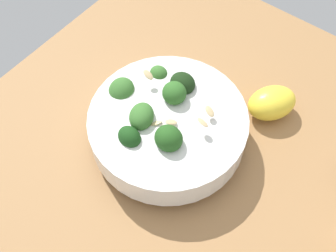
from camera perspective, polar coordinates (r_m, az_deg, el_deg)
ground_plane at (r=64.58cm, az=4.07°, el=-4.49°), size 69.01×69.01×3.76cm
bowl_of_broccoli at (r=60.43cm, az=-0.15°, el=0.17°), size 22.50×22.50×9.98cm
lemon_wedge at (r=66.62cm, az=13.81°, el=3.04°), size 9.40×8.78×4.89cm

